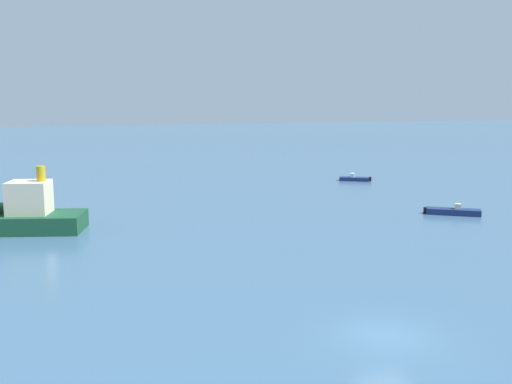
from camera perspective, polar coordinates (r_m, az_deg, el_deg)
ground_plane at (r=28.80m, az=12.15°, el=-13.03°), size 400.00×400.00×0.00m
small_motorboat at (r=57.98m, az=18.00°, el=-1.74°), size 4.66×3.56×1.03m
fishing_skiff at (r=77.82m, az=9.21°, el=1.24°), size 3.85×2.87×0.96m
tugboat at (r=51.70m, az=-20.86°, el=-1.98°), size 9.56×6.10×5.22m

